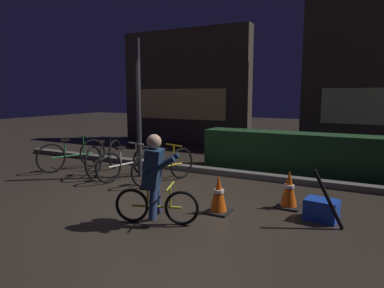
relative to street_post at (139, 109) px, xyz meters
name	(u,v)px	position (x,y,z in m)	size (l,w,h in m)	color
ground_plane	(165,201)	(1.39, -1.20, -1.45)	(40.00, 40.00, 0.00)	#2D261E
sidewalk_curb	(218,171)	(1.39, 1.00, -1.39)	(12.00, 0.24, 0.12)	#56544F
hedge_row	(309,154)	(3.19, 1.90, -0.99)	(4.80, 0.70, 0.91)	#19381C
storefront_left	(185,87)	(-1.85, 5.30, 0.57)	(5.02, 0.54, 4.07)	#42382D
storefront_right	(379,72)	(4.42, 6.00, 0.97)	(4.39, 0.54, 4.88)	#42382D
street_post	(139,109)	(0.00, 0.00, 0.00)	(0.10, 0.10, 2.90)	#2D2D33
parked_bike_leftmost	(73,155)	(-1.81, -0.19, -1.10)	(0.61, 1.61, 0.78)	black
parked_bike_left_mid	(105,157)	(-0.91, -0.08, -1.09)	(0.54, 1.67, 0.79)	black
parked_bike_center_left	(127,163)	(-0.13, -0.28, -1.12)	(0.46, 1.57, 0.73)	black
parked_bike_center_right	(164,166)	(0.74, -0.19, -1.11)	(0.55, 1.57, 0.75)	black
traffic_cone_near	(219,194)	(2.42, -1.30, -1.17)	(0.36, 0.36, 0.58)	black
traffic_cone_far	(289,190)	(3.30, -0.57, -1.16)	(0.36, 0.36, 0.60)	black
blue_crate	(321,210)	(3.84, -0.90, -1.30)	(0.44, 0.32, 0.30)	#193DB7
cyclist	(155,179)	(1.81, -2.09, -0.82)	(1.14, 0.50, 1.25)	black
closed_umbrella	(328,199)	(3.94, -1.15, -1.06)	(0.05, 0.05, 0.85)	black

